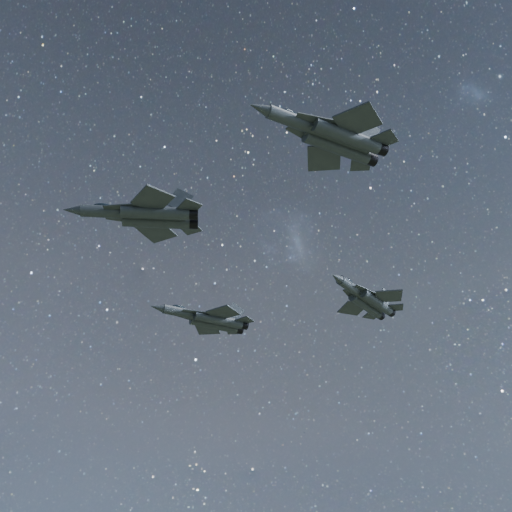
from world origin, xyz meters
name	(u,v)px	position (x,y,z in m)	size (l,w,h in m)	color
jet_lead	(145,215)	(-13.62, 0.43, 153.99)	(18.32, 12.17, 4.66)	#31393E
jet_left	(209,319)	(4.62, 23.81, 152.95)	(17.80, 12.72, 4.55)	#31393E
jet_right	(331,136)	(0.69, -22.64, 154.07)	(17.24, 12.29, 4.40)	#31393E
jet_slot	(366,299)	(25.23, 6.60, 153.26)	(16.99, 11.12, 4.38)	#31393E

